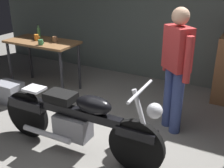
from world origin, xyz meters
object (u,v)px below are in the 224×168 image
at_px(motorcycle, 77,120).
at_px(mug_orange_travel, 37,37).
at_px(person_standing, 176,66).
at_px(bottle, 39,32).
at_px(mug_green_speckled, 41,42).
at_px(mug_brown_stoneware, 55,39).
at_px(storage_bin, 9,92).

relative_size(motorcycle, mug_orange_travel, 19.08).
xyz_separation_m(person_standing, mug_orange_travel, (-2.60, 0.28, 0.03)).
bearing_deg(bottle, motorcycle, -39.35).
xyz_separation_m(mug_green_speckled, mug_orange_travel, (-0.27, 0.20, 0.01)).
bearing_deg(mug_orange_travel, mug_green_speckled, -36.74).
height_order(person_standing, mug_brown_stoneware, person_standing).
xyz_separation_m(mug_green_speckled, mug_brown_stoneware, (0.10, 0.25, 0.01)).
bearing_deg(mug_brown_stoneware, storage_bin, -118.20).
relative_size(mug_green_speckled, mug_brown_stoneware, 0.96).
relative_size(mug_orange_travel, bottle, 0.48).
xyz_separation_m(mug_brown_stoneware, mug_orange_travel, (-0.37, -0.05, 0.00)).
bearing_deg(mug_orange_travel, person_standing, -6.21).
distance_m(motorcycle, mug_brown_stoneware, 2.03).
relative_size(person_standing, bottle, 6.93).
distance_m(storage_bin, mug_green_speckled, 0.99).
xyz_separation_m(motorcycle, person_standing, (0.84, 1.07, 0.48)).
height_order(storage_bin, mug_green_speckled, mug_green_speckled).
distance_m(storage_bin, mug_brown_stoneware, 1.18).
bearing_deg(mug_brown_stoneware, bottle, 163.79).
xyz_separation_m(person_standing, mug_brown_stoneware, (-2.23, 0.33, 0.03)).
distance_m(person_standing, mug_brown_stoneware, 2.25).
bearing_deg(bottle, person_standing, -9.84).
bearing_deg(mug_green_speckled, mug_orange_travel, 143.26).
distance_m(mug_brown_stoneware, bottle, 0.50).
bearing_deg(bottle, mug_orange_travel, -59.27).
height_order(motorcycle, person_standing, person_standing).
xyz_separation_m(storage_bin, mug_orange_travel, (0.05, 0.73, 0.78)).
relative_size(motorcycle, person_standing, 1.31).
relative_size(person_standing, mug_brown_stoneware, 14.08).
xyz_separation_m(mug_orange_travel, bottle, (-0.11, 0.19, 0.04)).
bearing_deg(motorcycle, person_standing, 51.41).
height_order(storage_bin, bottle, bottle).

